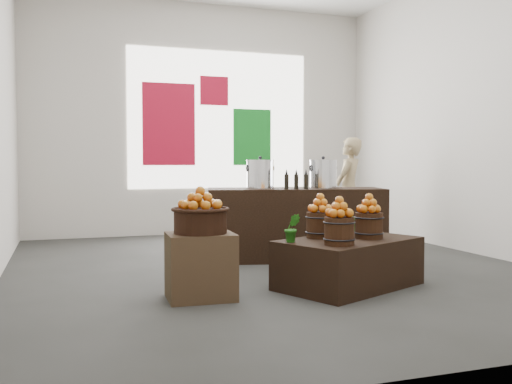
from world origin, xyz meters
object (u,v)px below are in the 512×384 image
object	(u,v)px
crate	(201,266)
wicker_basket	(200,221)
stock_pot_center	(323,175)
counter	(296,224)
stock_pot_left	(260,175)
display_table	(349,263)
shopper	(349,190)

from	to	relation	value
crate	wicker_basket	size ratio (longest dim) A/B	1.25
stock_pot_center	crate	bearing A→B (deg)	-141.13
counter	stock_pot_left	distance (m)	0.78
display_table	counter	xyz separation A→B (m)	(0.13, 1.69, 0.22)
stock_pot_left	stock_pot_center	xyz separation A→B (m)	(0.79, -0.19, 0.00)
crate	display_table	bearing A→B (deg)	0.21
display_table	stock_pot_center	size ratio (longest dim) A/B	4.05
crate	stock_pot_left	xyz separation A→B (m)	(1.21, 1.80, 0.79)
stock_pot_left	shopper	distance (m)	2.16
wicker_basket	stock_pot_center	world-z (taller)	stock_pot_center
crate	shopper	bearing A→B (deg)	43.47
shopper	wicker_basket	bearing A→B (deg)	1.06
stock_pot_left	display_table	bearing A→B (deg)	-80.05
counter	stock_pot_left	bearing A→B (deg)	180.00
wicker_basket	display_table	world-z (taller)	wicker_basket
stock_pot_center	shopper	size ratio (longest dim) A/B	0.21
crate	display_table	xyz separation A→B (m)	(1.52, 0.01, -0.06)
crate	wicker_basket	world-z (taller)	wicker_basket
display_table	stock_pot_center	bearing A→B (deg)	49.19
stock_pot_left	shopper	bearing A→B (deg)	30.58
crate	stock_pot_center	xyz separation A→B (m)	(2.00, 1.61, 0.79)
crate	shopper	size ratio (longest dim) A/B	0.37
display_table	shopper	world-z (taller)	shopper
stock_pot_left	wicker_basket	bearing A→B (deg)	-123.78
crate	stock_pot_center	world-z (taller)	stock_pot_center
wicker_basket	shopper	xyz separation A→B (m)	(3.05, 2.89, 0.11)
crate	shopper	world-z (taller)	shopper
wicker_basket	display_table	xyz separation A→B (m)	(1.52, 0.01, -0.47)
crate	stock_pot_left	bearing A→B (deg)	56.22
wicker_basket	display_table	distance (m)	1.59
crate	shopper	distance (m)	4.24
display_table	stock_pot_center	world-z (taller)	stock_pot_center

